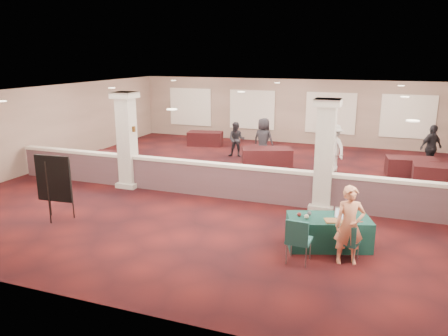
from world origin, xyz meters
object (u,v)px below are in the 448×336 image
(near_table, at_px, (328,232))
(conf_chair_main, at_px, (348,240))
(far_table_front_center, at_px, (267,158))
(attendee_b, at_px, (333,148))
(attendee_a, at_px, (236,140))
(attendee_d, at_px, (263,140))
(far_table_back_right, at_px, (411,167))
(attendee_c, at_px, (431,148))
(far_table_front_left, at_px, (115,161))
(far_table_front_right, at_px, (442,176))
(woman, at_px, (349,225))
(far_table_back_left, at_px, (205,139))
(conf_chair_side, at_px, (298,237))
(far_table_back_center, at_px, (268,156))
(easel_board, at_px, (54,179))

(near_table, bearing_deg, conf_chair_main, -72.83)
(conf_chair_main, relative_size, far_table_front_center, 0.44)
(attendee_b, bearing_deg, far_table_front_center, -126.22)
(attendee_a, distance_m, attendee_d, 1.45)
(near_table, distance_m, far_table_front_center, 7.41)
(conf_chair_main, xyz_separation_m, far_table_back_right, (1.58, 7.90, -0.16))
(attendee_b, xyz_separation_m, attendee_c, (3.52, 1.36, -0.02))
(far_table_front_left, height_order, far_table_front_right, far_table_front_right)
(attendee_a, bearing_deg, woman, -64.35)
(woman, xyz_separation_m, far_table_back_right, (1.57, 7.96, -0.51))
(far_table_front_left, bearing_deg, conf_chair_main, -28.43)
(attendee_a, bearing_deg, attendee_d, -26.80)
(far_table_front_center, height_order, far_table_front_right, far_table_front_center)
(far_table_front_right, height_order, far_table_back_left, far_table_front_right)
(conf_chair_side, height_order, attendee_b, attendee_b)
(conf_chair_side, relative_size, far_table_back_center, 0.59)
(conf_chair_main, bearing_deg, far_table_back_left, 138.26)
(far_table_front_right, xyz_separation_m, far_table_back_center, (-6.34, 1.09, -0.03))
(far_table_back_center, bearing_deg, conf_chair_side, -71.28)
(attendee_b, bearing_deg, conf_chair_main, -35.96)
(woman, distance_m, attendee_a, 10.34)
(conf_chair_main, distance_m, far_table_front_center, 8.21)
(easel_board, distance_m, far_table_back_right, 12.29)
(far_table_back_left, height_order, attendee_c, attendee_c)
(conf_chair_main, distance_m, far_table_back_right, 8.06)
(near_table, xyz_separation_m, far_table_back_right, (2.07, 7.25, -0.01))
(near_table, relative_size, far_table_back_left, 1.12)
(woman, bearing_deg, conf_chair_side, -174.88)
(conf_chair_side, bearing_deg, far_table_back_left, 124.15)
(conf_chair_main, bearing_deg, far_table_back_right, 90.62)
(easel_board, bearing_deg, far_table_back_right, 37.22)
(far_table_back_left, bearing_deg, near_table, -53.69)
(far_table_front_left, distance_m, attendee_b, 8.47)
(conf_chair_side, height_order, attendee_c, attendee_c)
(attendee_c, bearing_deg, conf_chair_main, -147.12)
(far_table_back_left, distance_m, attendee_d, 4.32)
(easel_board, relative_size, attendee_c, 1.00)
(far_table_front_left, relative_size, far_table_front_center, 0.87)
(conf_chair_main, height_order, attendee_c, attendee_c)
(near_table, bearing_deg, far_table_back_right, 54.97)
(far_table_back_left, xyz_separation_m, attendee_c, (10.03, -1.46, 0.56))
(conf_chair_side, bearing_deg, attendee_b, 94.33)
(far_table_back_right, xyz_separation_m, attendee_d, (-5.72, 0.30, 0.57))
(far_table_front_center, xyz_separation_m, far_table_back_center, (-0.09, 0.59, -0.04))
(conf_chair_main, distance_m, far_table_back_left, 13.06)
(conf_chair_main, xyz_separation_m, far_table_back_left, (-7.73, 10.52, -0.17))
(near_table, xyz_separation_m, attendee_b, (-0.75, 7.05, 0.56))
(far_table_front_center, xyz_separation_m, far_table_back_left, (-4.00, 3.21, -0.05))
(far_table_front_right, relative_size, far_table_back_left, 1.11)
(far_table_back_left, height_order, far_table_back_center, far_table_back_center)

